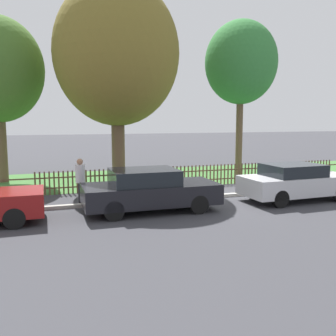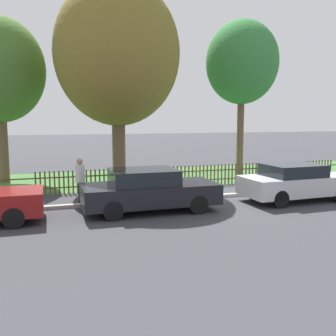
{
  "view_description": "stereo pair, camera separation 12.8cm",
  "coord_description": "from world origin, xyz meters",
  "px_view_note": "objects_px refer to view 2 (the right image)",
  "views": [
    {
      "loc": [
        -6.54,
        -12.53,
        2.97
      ],
      "look_at": [
        -2.11,
        0.9,
        1.1
      ],
      "focal_mm": 40.0,
      "sensor_mm": 36.0,
      "label": 1
    },
    {
      "loc": [
        -6.41,
        -12.57,
        2.97
      ],
      "look_at": [
        -2.11,
        0.9,
        1.1
      ],
      "focal_mm": 40.0,
      "sensor_mm": 36.0,
      "label": 2
    }
  ],
  "objects_px": {
    "parked_car_navy_estate": "(296,182)",
    "covered_motorcycle": "(133,179)",
    "pedestrian_near_fence": "(80,179)",
    "tree_behind_motorcycle": "(117,54)",
    "tree_mid_park": "(242,63)",
    "parked_car_black_saloon": "(148,190)"
  },
  "relations": [
    {
      "from": "parked_car_navy_estate",
      "to": "covered_motorcycle",
      "type": "xyz_separation_m",
      "value": [
        -5.52,
        2.33,
        0.0
      ]
    },
    {
      "from": "tree_mid_park",
      "to": "pedestrian_near_fence",
      "type": "height_order",
      "value": "tree_mid_park"
    },
    {
      "from": "parked_car_navy_estate",
      "to": "tree_behind_motorcycle",
      "type": "relative_size",
      "value": 0.46
    },
    {
      "from": "tree_behind_motorcycle",
      "to": "tree_mid_park",
      "type": "relative_size",
      "value": 1.14
    },
    {
      "from": "covered_motorcycle",
      "to": "pedestrian_near_fence",
      "type": "height_order",
      "value": "pedestrian_near_fence"
    },
    {
      "from": "covered_motorcycle",
      "to": "tree_mid_park",
      "type": "height_order",
      "value": "tree_mid_park"
    },
    {
      "from": "parked_car_black_saloon",
      "to": "tree_mid_park",
      "type": "relative_size",
      "value": 0.55
    },
    {
      "from": "parked_car_navy_estate",
      "to": "covered_motorcycle",
      "type": "height_order",
      "value": "parked_car_navy_estate"
    },
    {
      "from": "parked_car_black_saloon",
      "to": "tree_mid_park",
      "type": "distance_m",
      "value": 10.14
    },
    {
      "from": "tree_behind_motorcycle",
      "to": "tree_mid_park",
      "type": "xyz_separation_m",
      "value": [
        6.46,
        0.6,
        -0.02
      ]
    },
    {
      "from": "covered_motorcycle",
      "to": "pedestrian_near_fence",
      "type": "bearing_deg",
      "value": -166.33
    },
    {
      "from": "parked_car_black_saloon",
      "to": "tree_behind_motorcycle",
      "type": "xyz_separation_m",
      "value": [
        0.02,
        5.32,
        5.08
      ]
    },
    {
      "from": "pedestrian_near_fence",
      "to": "tree_behind_motorcycle",
      "type": "bearing_deg",
      "value": -20.24
    },
    {
      "from": "parked_car_black_saloon",
      "to": "pedestrian_near_fence",
      "type": "bearing_deg",
      "value": 141.44
    },
    {
      "from": "parked_car_navy_estate",
      "to": "tree_mid_park",
      "type": "bearing_deg",
      "value": 78.66
    },
    {
      "from": "parked_car_black_saloon",
      "to": "tree_mid_park",
      "type": "xyz_separation_m",
      "value": [
        6.49,
        5.92,
        5.06
      ]
    },
    {
      "from": "parked_car_navy_estate",
      "to": "pedestrian_near_fence",
      "type": "xyz_separation_m",
      "value": [
        -7.52,
        1.74,
        0.22
      ]
    },
    {
      "from": "covered_motorcycle",
      "to": "tree_mid_park",
      "type": "relative_size",
      "value": 0.25
    },
    {
      "from": "tree_behind_motorcycle",
      "to": "covered_motorcycle",
      "type": "bearing_deg",
      "value": -90.61
    },
    {
      "from": "parked_car_black_saloon",
      "to": "pedestrian_near_fence",
      "type": "distance_m",
      "value": 2.59
    },
    {
      "from": "tree_behind_motorcycle",
      "to": "tree_mid_park",
      "type": "height_order",
      "value": "tree_behind_motorcycle"
    },
    {
      "from": "covered_motorcycle",
      "to": "pedestrian_near_fence",
      "type": "relative_size",
      "value": 1.21
    }
  ]
}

